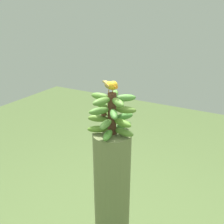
{
  "coord_description": "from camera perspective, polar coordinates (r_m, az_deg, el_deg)",
  "views": [
    {
      "loc": [
        -1.23,
        -0.68,
        1.94
      ],
      "look_at": [
        0.0,
        0.0,
        1.38
      ],
      "focal_mm": 40.49,
      "sensor_mm": 36.0,
      "label": 1
    }
  ],
  "objects": [
    {
      "name": "perched_bird",
      "position": [
        1.46,
        -0.12,
        6.02
      ],
      "size": [
        0.13,
        0.16,
        0.08
      ],
      "color": "#C68933",
      "rests_on": "banana_bunch"
    },
    {
      "name": "banana_tree",
      "position": [
        1.93,
        0.0,
        -21.53
      ],
      "size": [
        0.25,
        0.25,
        1.24
      ],
      "primitive_type": "cylinder",
      "color": "olive",
      "rests_on": "ground"
    },
    {
      "name": "banana_bunch",
      "position": [
        1.52,
        -0.03,
        -0.45
      ],
      "size": [
        0.3,
        0.3,
        0.26
      ],
      "color": "#4C2D1E",
      "rests_on": "banana_tree"
    }
  ]
}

